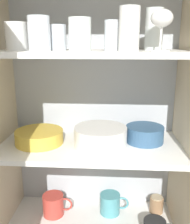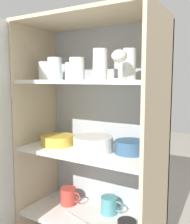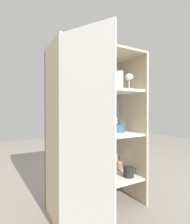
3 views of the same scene
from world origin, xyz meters
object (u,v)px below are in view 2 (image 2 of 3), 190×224
serving_bowl_small (130,146)px  storage_jar (147,215)px  plate_stack_white (93,144)px  mixing_bowl_large (58,139)px

serving_bowl_small → storage_jar: (0.08, 0.06, -0.38)m
serving_bowl_small → plate_stack_white: bearing=-161.2°
serving_bowl_small → storage_jar: serving_bowl_small is taller
mixing_bowl_large → storage_jar: (0.52, 0.11, -0.38)m
plate_stack_white → serving_bowl_small: (0.18, 0.06, -0.00)m
storage_jar → serving_bowl_small: bearing=-143.4°
mixing_bowl_large → serving_bowl_small: bearing=5.8°
mixing_bowl_large → serving_bowl_small: 0.44m
plate_stack_white → mixing_bowl_large: plate_stack_white is taller
plate_stack_white → storage_jar: 0.49m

